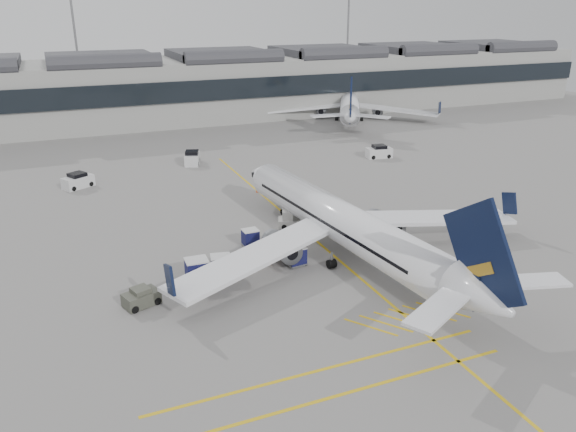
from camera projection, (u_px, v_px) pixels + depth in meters
name	position (u px, v px, depth m)	size (l,w,h in m)	color
ground	(241.00, 300.00, 41.74)	(220.00, 220.00, 0.00)	gray
terminal	(115.00, 89.00, 101.61)	(200.00, 20.45, 12.40)	#9E9E99
light_masts	(93.00, 37.00, 110.19)	(113.00, 0.60, 25.45)	slate
apron_markings	(307.00, 233.00, 53.98)	(0.25, 60.00, 0.01)	gold
airliner_main	(345.00, 224.00, 48.26)	(33.81, 37.10, 9.87)	white
airliner_far	(350.00, 104.00, 106.37)	(30.12, 33.23, 9.74)	white
belt_loader	(299.00, 220.00, 55.39)	(5.45, 3.40, 2.17)	beige
baggage_cart_a	(296.00, 255.00, 47.02)	(1.71, 1.47, 1.66)	gray
baggage_cart_b	(250.00, 237.00, 50.82)	(1.55, 1.30, 1.58)	gray
baggage_cart_c	(197.00, 270.00, 44.12)	(1.91, 1.59, 1.96)	gray
baggage_cart_d	(221.00, 265.00, 45.13)	(1.94, 1.71, 1.77)	gray
ramp_agent_a	(287.00, 252.00, 47.69)	(0.67, 0.44, 1.83)	#EE500C
ramp_agent_b	(265.00, 254.00, 47.18)	(0.89, 0.69, 1.83)	#F6600C
pushback_tug	(141.00, 298.00, 40.81)	(2.88, 2.25, 1.41)	#4A4B40
safety_cone_nose	(258.00, 190.00, 65.58)	(0.41, 0.41, 0.57)	#F24C0A
safety_cone_engine	(361.00, 244.00, 50.87)	(0.34, 0.34, 0.47)	#F24C0A
service_van_left	(78.00, 181.00, 67.10)	(3.94, 3.30, 1.81)	silver
service_van_mid	(192.00, 158.00, 76.90)	(2.88, 4.03, 1.87)	silver
service_van_right	(379.00, 152.00, 80.22)	(3.77, 2.27, 1.82)	silver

